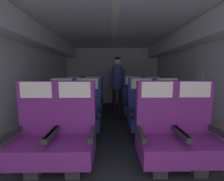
{
  "coord_description": "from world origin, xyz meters",
  "views": [
    {
      "loc": [
        -0.08,
        -0.2,
        1.25
      ],
      "look_at": [
        -0.04,
        3.14,
        0.81
      ],
      "focal_mm": 22.79,
      "sensor_mm": 36.0,
      "label": 1
    }
  ],
  "objects_px": {
    "seat_b_left_aisle": "(87,114)",
    "seat_c_left_window": "(73,103)",
    "seat_a_right_aisle": "(196,134)",
    "seat_b_left_window": "(62,114)",
    "seat_a_right_window": "(158,135)",
    "seat_a_left_aisle": "(74,135)",
    "seat_b_right_aisle": "(168,113)",
    "flight_attendant": "(117,80)",
    "seat_c_right_aisle": "(153,103)",
    "seat_a_left_window": "(35,136)",
    "seat_c_left_aisle": "(93,103)",
    "seat_c_right_window": "(133,103)",
    "seat_b_right_window": "(142,113)"
  },
  "relations": [
    {
      "from": "seat_a_left_window",
      "to": "seat_c_right_aisle",
      "type": "height_order",
      "value": "same"
    },
    {
      "from": "seat_a_right_aisle",
      "to": "seat_c_left_window",
      "type": "relative_size",
      "value": 1.0
    },
    {
      "from": "seat_a_left_window",
      "to": "seat_a_right_aisle",
      "type": "bearing_deg",
      "value": 0.23
    },
    {
      "from": "flight_attendant",
      "to": "seat_c_right_aisle",
      "type": "bearing_deg",
      "value": 158.17
    },
    {
      "from": "seat_b_right_aisle",
      "to": "flight_attendant",
      "type": "relative_size",
      "value": 0.69
    },
    {
      "from": "seat_a_right_window",
      "to": "seat_a_left_aisle",
      "type": "bearing_deg",
      "value": -179.98
    },
    {
      "from": "seat_b_right_aisle",
      "to": "flight_attendant",
      "type": "height_order",
      "value": "flight_attendant"
    },
    {
      "from": "flight_attendant",
      "to": "seat_b_left_aisle",
      "type": "bearing_deg",
      "value": 62.6
    },
    {
      "from": "seat_b_left_aisle",
      "to": "seat_c_left_window",
      "type": "xyz_separation_m",
      "value": [
        -0.5,
        0.93,
        0.0
      ]
    },
    {
      "from": "seat_b_left_window",
      "to": "flight_attendant",
      "type": "height_order",
      "value": "flight_attendant"
    },
    {
      "from": "seat_b_left_window",
      "to": "seat_c_left_aisle",
      "type": "height_order",
      "value": "same"
    },
    {
      "from": "seat_b_right_aisle",
      "to": "flight_attendant",
      "type": "bearing_deg",
      "value": 125.62
    },
    {
      "from": "seat_b_left_aisle",
      "to": "seat_c_left_window",
      "type": "bearing_deg",
      "value": 118.46
    },
    {
      "from": "seat_b_right_aisle",
      "to": "seat_b_right_window",
      "type": "distance_m",
      "value": 0.49
    },
    {
      "from": "seat_b_right_window",
      "to": "seat_a_right_aisle",
      "type": "bearing_deg",
      "value": -62.93
    },
    {
      "from": "seat_b_left_aisle",
      "to": "seat_c_right_aisle",
      "type": "bearing_deg",
      "value": 31.71
    },
    {
      "from": "seat_b_right_aisle",
      "to": "seat_c_left_aisle",
      "type": "relative_size",
      "value": 1.0
    },
    {
      "from": "seat_a_right_window",
      "to": "seat_b_left_aisle",
      "type": "distance_m",
      "value": 1.38
    },
    {
      "from": "seat_a_right_aisle",
      "to": "seat_b_left_window",
      "type": "distance_m",
      "value": 2.2
    },
    {
      "from": "seat_b_left_window",
      "to": "seat_c_left_window",
      "type": "bearing_deg",
      "value": 90.92
    },
    {
      "from": "seat_a_left_window",
      "to": "seat_b_right_aisle",
      "type": "bearing_deg",
      "value": 25.01
    },
    {
      "from": "seat_a_right_aisle",
      "to": "flight_attendant",
      "type": "relative_size",
      "value": 0.69
    },
    {
      "from": "seat_b_left_aisle",
      "to": "seat_c_left_aisle",
      "type": "distance_m",
      "value": 0.93
    },
    {
      "from": "seat_a_right_aisle",
      "to": "seat_a_right_window",
      "type": "height_order",
      "value": "same"
    },
    {
      "from": "seat_a_left_window",
      "to": "seat_c_left_aisle",
      "type": "distance_m",
      "value": 1.92
    },
    {
      "from": "seat_b_left_aisle",
      "to": "flight_attendant",
      "type": "xyz_separation_m",
      "value": [
        0.62,
        1.27,
        0.55
      ]
    },
    {
      "from": "seat_b_left_window",
      "to": "seat_b_right_aisle",
      "type": "relative_size",
      "value": 1.0
    },
    {
      "from": "seat_b_right_window",
      "to": "seat_c_right_window",
      "type": "xyz_separation_m",
      "value": [
        -0.01,
        0.91,
        0.0
      ]
    },
    {
      "from": "seat_a_left_window",
      "to": "seat_a_left_aisle",
      "type": "distance_m",
      "value": 0.48
    },
    {
      "from": "seat_a_right_window",
      "to": "seat_b_left_aisle",
      "type": "height_order",
      "value": "same"
    },
    {
      "from": "seat_a_left_aisle",
      "to": "seat_b_right_aisle",
      "type": "distance_m",
      "value": 1.8
    },
    {
      "from": "seat_c_right_aisle",
      "to": "seat_a_right_window",
      "type": "bearing_deg",
      "value": -104.9
    },
    {
      "from": "seat_a_left_aisle",
      "to": "seat_c_left_window",
      "type": "bearing_deg",
      "value": 104.79
    },
    {
      "from": "seat_a_left_aisle",
      "to": "flight_attendant",
      "type": "xyz_separation_m",
      "value": [
        0.64,
        2.2,
        0.55
      ]
    },
    {
      "from": "seat_c_right_aisle",
      "to": "seat_b_right_window",
      "type": "bearing_deg",
      "value": -117.79
    },
    {
      "from": "seat_a_right_window",
      "to": "seat_c_left_aisle",
      "type": "distance_m",
      "value": 2.12
    },
    {
      "from": "seat_a_right_aisle",
      "to": "seat_b_left_aisle",
      "type": "bearing_deg",
      "value": 148.63
    },
    {
      "from": "seat_c_left_aisle",
      "to": "seat_b_right_aisle",
      "type": "bearing_deg",
      "value": -30.7
    },
    {
      "from": "seat_a_right_aisle",
      "to": "seat_a_right_window",
      "type": "distance_m",
      "value": 0.49
    },
    {
      "from": "seat_a_left_window",
      "to": "flight_attendant",
      "type": "bearing_deg",
      "value": 63.06
    },
    {
      "from": "seat_a_left_aisle",
      "to": "seat_b_right_aisle",
      "type": "xyz_separation_m",
      "value": [
        1.54,
        0.94,
        0.0
      ]
    },
    {
      "from": "seat_a_right_window",
      "to": "seat_b_left_aisle",
      "type": "bearing_deg",
      "value": 137.76
    },
    {
      "from": "seat_a_left_window",
      "to": "seat_c_left_aisle",
      "type": "relative_size",
      "value": 1.0
    },
    {
      "from": "seat_b_left_aisle",
      "to": "flight_attendant",
      "type": "distance_m",
      "value": 1.52
    },
    {
      "from": "seat_a_left_aisle",
      "to": "seat_c_right_aisle",
      "type": "bearing_deg",
      "value": 50.65
    },
    {
      "from": "flight_attendant",
      "to": "seat_b_right_aisle",
      "type": "bearing_deg",
      "value": 124.32
    },
    {
      "from": "seat_a_left_aisle",
      "to": "flight_attendant",
      "type": "relative_size",
      "value": 0.69
    },
    {
      "from": "seat_c_right_aisle",
      "to": "seat_c_right_window",
      "type": "bearing_deg",
      "value": -178.58
    },
    {
      "from": "seat_a_right_window",
      "to": "seat_b_right_aisle",
      "type": "xyz_separation_m",
      "value": [
        0.5,
        0.94,
        0.0
      ]
    },
    {
      "from": "seat_a_right_aisle",
      "to": "seat_b_left_window",
      "type": "height_order",
      "value": "same"
    }
  ]
}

